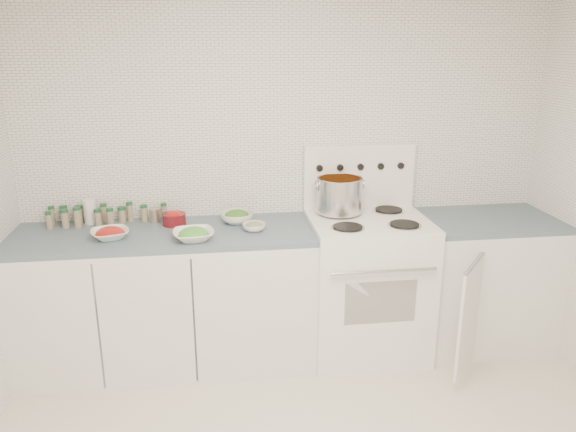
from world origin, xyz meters
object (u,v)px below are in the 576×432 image
Objects in this scene: bowl_tomato at (110,233)px; stove at (366,281)px; bowl_snowpea at (194,234)px; stock_pot at (339,193)px.

stove is at bearing 2.52° from bowl_tomato.
bowl_snowpea is (-1.11, -0.17, 0.44)m from stove.
stock_pot reaches higher than bowl_tomato.
bowl_tomato is at bearing -171.81° from stock_pot.
stove is 1.67m from bowl_tomato.
stock_pot is 1.17× the size of bowl_tomato.
stock_pot reaches higher than bowl_snowpea.
stove is 1.21m from bowl_snowpea.
stove is at bearing -39.54° from stock_pot.
bowl_tomato is at bearing -177.48° from stove.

